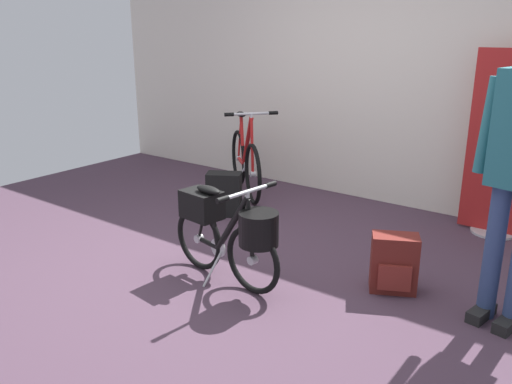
{
  "coord_description": "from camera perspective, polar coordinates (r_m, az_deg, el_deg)",
  "views": [
    {
      "loc": [
        2.21,
        -2.7,
        1.71
      ],
      "look_at": [
        0.01,
        0.26,
        0.55
      ],
      "focal_mm": 37.06,
      "sensor_mm": 36.0,
      "label": 1
    }
  ],
  "objects": [
    {
      "name": "ground_plane",
      "position": [
        3.89,
        -2.45,
        -8.67
      ],
      "size": [
        6.93,
        6.93,
        0.0
      ],
      "primitive_type": "plane",
      "color": "#473342"
    },
    {
      "name": "back_wall",
      "position": [
        5.42,
        12.75,
        12.89
      ],
      "size": [
        6.93,
        0.1,
        2.64
      ],
      "primitive_type": "cube",
      "color": "silver",
      "rests_on": "ground_plane"
    },
    {
      "name": "floor_banner_stand",
      "position": [
        4.84,
        25.14,
        3.59
      ],
      "size": [
        0.6,
        0.36,
        1.55
      ],
      "color": "#B7B7BC",
      "rests_on": "ground_plane"
    },
    {
      "name": "folding_bike_foreground",
      "position": [
        3.6,
        -2.96,
        -4.05
      ],
      "size": [
        1.01,
        0.53,
        0.72
      ],
      "color": "black",
      "rests_on": "ground_plane"
    },
    {
      "name": "display_bike_left",
      "position": [
        5.58,
        -1.17,
        3.31
      ],
      "size": [
        1.04,
        0.88,
        0.92
      ],
      "color": "black",
      "rests_on": "ground_plane"
    },
    {
      "name": "backpack_on_floor",
      "position": [
        3.68,
        14.67,
        -7.5
      ],
      "size": [
        0.35,
        0.3,
        0.4
      ],
      "color": "maroon",
      "rests_on": "ground_plane"
    },
    {
      "name": "handbag_on_floor",
      "position": [
        4.98,
        -3.45,
        -0.24
      ],
      "size": [
        0.37,
        0.32,
        0.41
      ],
      "color": "black",
      "rests_on": "ground_plane"
    }
  ]
}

